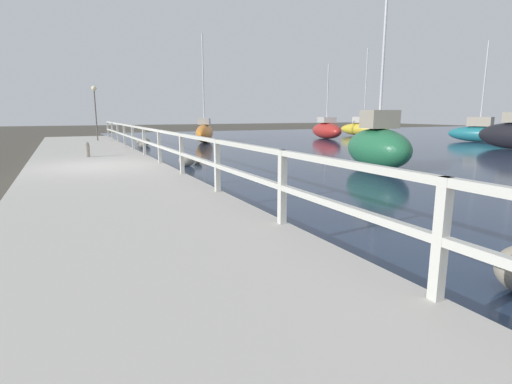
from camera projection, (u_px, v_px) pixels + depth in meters
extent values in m
plane|color=#4C473D|center=(98.00, 177.00, 12.25)|extent=(120.00, 120.00, 0.00)
cube|color=beige|center=(98.00, 172.00, 12.22)|extent=(4.02, 36.00, 0.35)
cube|color=beige|center=(441.00, 240.00, 3.33)|extent=(0.10, 0.10, 1.07)
cube|color=beige|center=(282.00, 187.00, 5.72)|extent=(0.10, 0.10, 1.07)
cube|color=beige|center=(217.00, 166.00, 8.11)|extent=(0.10, 0.10, 1.07)
cube|color=beige|center=(182.00, 154.00, 10.50)|extent=(0.10, 0.10, 1.07)
cube|color=beige|center=(159.00, 146.00, 12.89)|extent=(0.10, 0.10, 1.07)
cube|color=beige|center=(144.00, 141.00, 15.28)|extent=(0.10, 0.10, 1.07)
cube|color=beige|center=(133.00, 138.00, 17.67)|extent=(0.10, 0.10, 1.07)
cube|color=beige|center=(124.00, 135.00, 20.06)|extent=(0.10, 0.10, 1.07)
cube|color=beige|center=(118.00, 132.00, 22.44)|extent=(0.10, 0.10, 1.07)
cube|color=beige|center=(112.00, 131.00, 24.83)|extent=(0.10, 0.10, 1.07)
cube|color=beige|center=(108.00, 129.00, 27.22)|extent=(0.10, 0.10, 1.07)
cube|color=beige|center=(159.00, 131.00, 12.79)|extent=(0.09, 32.50, 0.08)
cube|color=beige|center=(159.00, 146.00, 12.89)|extent=(0.09, 32.50, 0.08)
ellipsoid|color=gray|center=(143.00, 145.00, 22.62)|extent=(0.46, 0.42, 0.35)
ellipsoid|color=gray|center=(141.00, 142.00, 24.64)|extent=(0.57, 0.51, 0.43)
ellipsoid|color=gray|center=(187.00, 160.00, 14.82)|extent=(0.60, 0.54, 0.45)
ellipsoid|color=gray|center=(145.00, 142.00, 24.21)|extent=(0.63, 0.57, 0.47)
ellipsoid|color=gray|center=(197.00, 160.00, 15.50)|extent=(0.37, 0.34, 0.28)
cylinder|color=gray|center=(87.00, 151.00, 14.71)|extent=(0.17, 0.17, 0.45)
sphere|color=gray|center=(87.00, 144.00, 14.66)|extent=(0.15, 0.15, 0.15)
cylinder|color=#514C47|center=(96.00, 116.00, 23.56)|extent=(0.07, 0.07, 2.88)
sphere|color=beige|center=(94.00, 88.00, 23.25)|extent=(0.30, 0.30, 0.30)
ellipsoid|color=orange|center=(204.00, 133.00, 27.35)|extent=(3.21, 5.60, 1.20)
cube|color=beige|center=(204.00, 121.00, 27.19)|extent=(1.25, 1.59, 0.40)
cylinder|color=silver|center=(203.00, 80.00, 26.66)|extent=(0.09, 0.09, 5.89)
ellipsoid|color=#236B42|center=(378.00, 149.00, 13.95)|extent=(1.96, 3.34, 1.42)
cube|color=#9E937F|center=(380.00, 119.00, 13.75)|extent=(1.18, 1.02, 0.62)
cylinder|color=silver|center=(385.00, 27.00, 13.17)|extent=(0.09, 0.09, 6.63)
ellipsoid|color=#1E707A|center=(479.00, 134.00, 27.50)|extent=(2.42, 4.23, 1.07)
cube|color=#9E937F|center=(480.00, 122.00, 27.34)|extent=(1.25, 1.68, 0.64)
cylinder|color=silver|center=(484.00, 84.00, 26.86)|extent=(0.09, 0.09, 5.60)
ellipsoid|color=red|center=(326.00, 131.00, 31.12)|extent=(2.44, 4.76, 1.23)
cube|color=beige|center=(327.00, 120.00, 30.96)|extent=(1.32, 1.57, 0.43)
cylinder|color=silver|center=(328.00, 94.00, 30.58)|extent=(0.09, 0.09, 4.38)
ellipsoid|color=gold|center=(364.00, 129.00, 34.98)|extent=(2.92, 4.62, 1.13)
cube|color=beige|center=(364.00, 120.00, 34.82)|extent=(1.56, 2.05, 0.52)
cylinder|color=silver|center=(366.00, 86.00, 34.27)|extent=(0.09, 0.09, 6.24)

